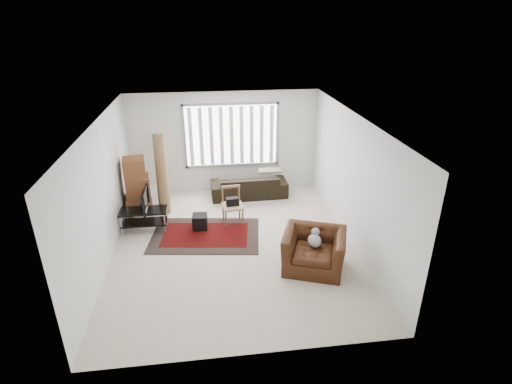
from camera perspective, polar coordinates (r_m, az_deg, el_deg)
room at (r=8.28m, az=-3.43°, el=4.72°), size 6.00×6.02×2.71m
persian_rug at (r=8.98m, az=-7.22°, el=-6.12°), size 2.54×1.87×0.02m
tv_stand at (r=9.28m, az=-15.72°, el=-3.28°), size 1.03×0.46×0.52m
tv at (r=9.12m, az=-15.99°, el=-1.14°), size 0.11×0.84×0.48m
subwoofer at (r=9.18m, az=-8.01°, el=-4.20°), size 0.35×0.35×0.33m
moving_boxes at (r=9.85m, az=-16.54°, el=0.28°), size 0.68×0.63×1.47m
white_flatpack at (r=9.82m, az=-15.55°, el=-1.58°), size 0.65×0.38×0.78m
rolled_rug at (r=9.94m, az=-13.31°, el=2.62°), size 0.34×0.70×1.93m
sofa at (r=10.63m, az=-1.01°, el=1.37°), size 2.03×0.92×0.77m
side_chair at (r=9.24m, az=-3.39°, el=-1.73°), size 0.51×0.51×0.87m
armchair at (r=7.75m, az=8.28°, el=-7.89°), size 1.44×1.35×0.86m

